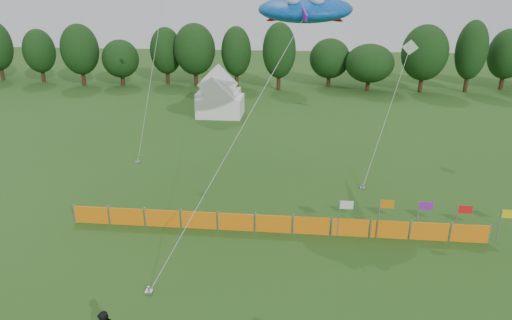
# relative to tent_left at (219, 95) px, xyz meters

# --- Properties ---
(treeline) EXTENTS (104.57, 8.78, 8.36)m
(treeline) POSITION_rel_tent_left_xyz_m (8.10, 12.31, 2.34)
(treeline) COLOR #382314
(treeline) RESTS_ON ground
(tent_left) EXTENTS (4.15, 4.15, 3.66)m
(tent_left) POSITION_rel_tent_left_xyz_m (0.00, 0.00, 0.00)
(tent_left) COLOR silver
(tent_left) RESTS_ON ground
(tent_right) EXTENTS (4.49, 3.59, 3.17)m
(tent_right) POSITION_rel_tent_left_xyz_m (0.37, -1.21, -0.25)
(tent_right) COLOR white
(tent_right) RESTS_ON ground
(barrier_fence) EXTENTS (21.90, 0.06, 1.00)m
(barrier_fence) POSITION_rel_tent_left_xyz_m (7.12, -23.74, -1.35)
(barrier_fence) COLOR orange
(barrier_fence) RESTS_ON ground
(flag_row) EXTENTS (10.73, 0.57, 2.22)m
(flag_row) POSITION_rel_tent_left_xyz_m (15.64, -23.60, -0.46)
(flag_row) COLOR gray
(flag_row) RESTS_ON ground
(stingray_kite) EXTENTS (9.40, 21.24, 11.94)m
(stingray_kite) POSITION_rel_tent_left_xyz_m (8.42, -15.47, 9.04)
(stingray_kite) COLOR blue
(stingray_kite) RESTS_ON ground
(small_kite_white) EXTENTS (4.91, 10.16, 8.35)m
(small_kite_white) POSITION_rel_tent_left_xyz_m (15.44, -10.62, 3.67)
(small_kite_white) COLOR white
(small_kite_white) RESTS_ON ground
(small_kite_dark) EXTENTS (2.23, 6.99, 15.22)m
(small_kite_dark) POSITION_rel_tent_left_xyz_m (-2.56, -10.78, 6.63)
(small_kite_dark) COLOR black
(small_kite_dark) RESTS_ON ground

